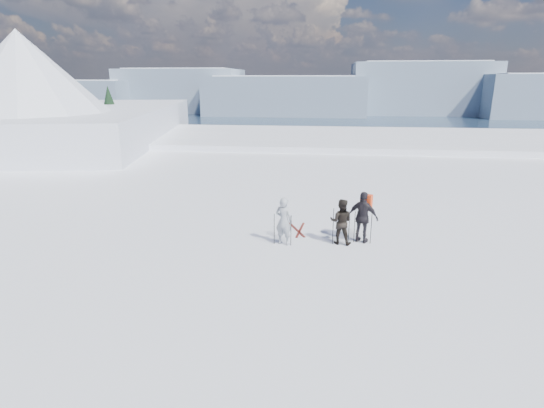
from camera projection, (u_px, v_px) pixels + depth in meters
The scene contains 9 objects.
lake_basin at pixel (326, 205), 42.70m from camera, with size 820.00×820.00×71.62m.
far_mountain_range at pixel (353, 92), 444.10m from camera, with size 770.00×110.00×53.00m.
near_ridge at pixel (71, 170), 44.22m from camera, with size 31.37×35.68×25.62m.
skier_grey at pixel (284, 221), 14.95m from camera, with size 0.63×0.41×1.73m, color #999FA7.
skier_dark at pixel (341, 222), 15.01m from camera, with size 0.80×0.63×1.65m, color black.
skier_pack at pixel (363, 217), 15.10m from camera, with size 1.10×0.46×1.88m, color black.
backpack at pixel (367, 183), 14.96m from camera, with size 0.40×0.23×0.56m, color #F24116.
ski_poles at pixel (330, 228), 15.01m from camera, with size 3.44×0.60×1.34m.
skis_loose at pixel (298, 230), 16.56m from camera, with size 0.77×1.70×0.03m.
Camera 1 is at (-0.61, -11.29, 5.68)m, focal length 28.00 mm.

